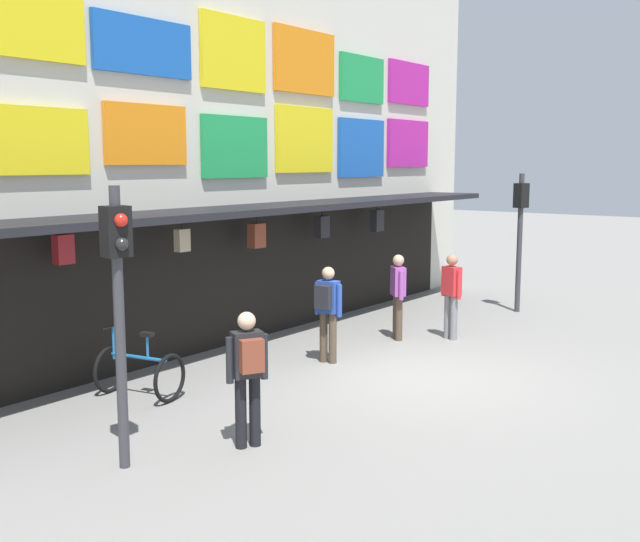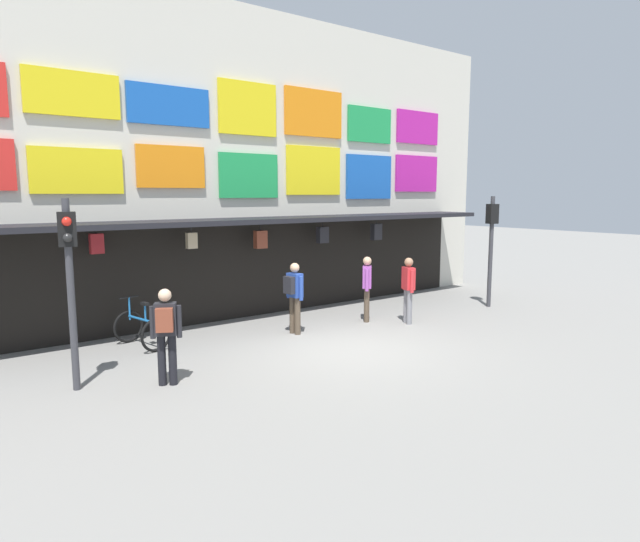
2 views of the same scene
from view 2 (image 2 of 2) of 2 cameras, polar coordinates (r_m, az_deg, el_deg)
The scene contains 9 objects.
ground_plane at distance 11.89m, azimuth 2.71°, elevation -7.99°, with size 80.00×80.00×0.00m, color gray.
shopfront at distance 15.22m, azimuth -8.52°, elevation 10.50°, with size 18.00×2.60×8.00m.
traffic_light_near at distance 9.88m, azimuth -24.45°, elevation 0.70°, with size 0.32×0.35×3.20m.
traffic_light_far at distance 16.64m, azimuth 17.25°, elevation 3.73°, with size 0.34×0.35×3.20m.
bicycle_parked at distance 12.49m, azimuth -17.92°, elevation -5.72°, with size 0.93×1.28×1.05m.
pedestrian_in_white at distance 14.10m, azimuth 9.09°, elevation -1.60°, with size 0.34×0.50×1.68m.
pedestrian_in_green at distance 12.88m, azimuth -2.69°, elevation -2.25°, with size 0.38×0.53×1.68m.
pedestrian_in_black at distance 9.78m, azimuth -15.61°, elevation -5.83°, with size 0.48×0.46×1.68m.
pedestrian_in_purple at distance 14.21m, azimuth 4.86°, elevation -1.46°, with size 0.41×0.41×1.68m.
Camera 2 is at (-7.39, -8.72, 3.27)m, focal length 31.03 mm.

